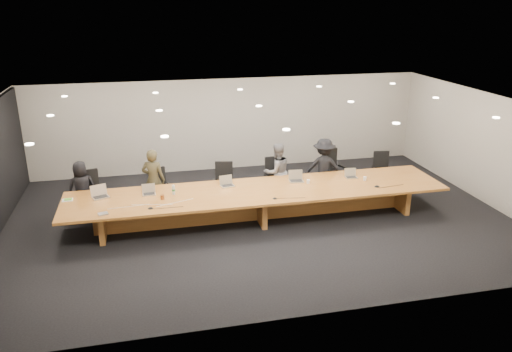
{
  "coord_description": "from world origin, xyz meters",
  "views": [
    {
      "loc": [
        -2.51,
        -10.74,
        5.02
      ],
      "look_at": [
        0.0,
        0.3,
        1.0
      ],
      "focal_mm": 35.0,
      "sensor_mm": 36.0,
      "label": 1
    }
  ],
  "objects_px": {
    "person_b": "(153,180)",
    "water_bottle": "(174,190)",
    "paper_cup_far": "(365,179)",
    "chair_right": "(334,171)",
    "amber_mug": "(162,197)",
    "person_d": "(323,167)",
    "mic_center": "(275,198)",
    "chair_left": "(160,188)",
    "chair_far_right": "(382,170)",
    "chair_mid_left": "(224,183)",
    "laptop_b": "(149,190)",
    "laptop_d": "(297,176)",
    "laptop_c": "(227,181)",
    "laptop_a": "(100,192)",
    "chair_mid_right": "(275,178)",
    "chair_far_left": "(92,193)",
    "mic_left": "(150,208)",
    "mic_right": "(377,186)",
    "paper_cup_near": "(308,182)",
    "conference_table": "(259,199)",
    "laptop_e": "(352,173)",
    "av_box": "(103,214)",
    "person_c": "(277,172)"
  },
  "relations": [
    {
      "from": "person_d",
      "to": "av_box",
      "type": "xyz_separation_m",
      "value": [
        -5.56,
        -1.8,
        -0.02
      ]
    },
    {
      "from": "chair_left",
      "to": "laptop_a",
      "type": "xyz_separation_m",
      "value": [
        -1.36,
        -0.95,
        0.38
      ]
    },
    {
      "from": "laptop_b",
      "to": "mic_left",
      "type": "xyz_separation_m",
      "value": [
        0.01,
        -0.84,
        -0.1
      ]
    },
    {
      "from": "person_d",
      "to": "chair_left",
      "type": "bearing_deg",
      "value": 14.05
    },
    {
      "from": "conference_table",
      "to": "laptop_e",
      "type": "relative_size",
      "value": 30.71
    },
    {
      "from": "chair_mid_left",
      "to": "laptop_a",
      "type": "height_order",
      "value": "chair_mid_left"
    },
    {
      "from": "chair_far_right",
      "to": "laptop_c",
      "type": "xyz_separation_m",
      "value": [
        -4.53,
        -0.89,
        0.36
      ]
    },
    {
      "from": "chair_mid_right",
      "to": "laptop_c",
      "type": "xyz_separation_m",
      "value": [
        -1.44,
        -0.89,
        0.33
      ]
    },
    {
      "from": "paper_cup_near",
      "to": "mic_left",
      "type": "bearing_deg",
      "value": -169.26
    },
    {
      "from": "paper_cup_near",
      "to": "paper_cup_far",
      "type": "relative_size",
      "value": 0.98
    },
    {
      "from": "chair_far_left",
      "to": "laptop_b",
      "type": "xyz_separation_m",
      "value": [
        1.37,
        -0.9,
        0.31
      ]
    },
    {
      "from": "conference_table",
      "to": "laptop_b",
      "type": "relative_size",
      "value": 29.9
    },
    {
      "from": "chair_far_right",
      "to": "laptop_a",
      "type": "bearing_deg",
      "value": -162.4
    },
    {
      "from": "chair_mid_left",
      "to": "av_box",
      "type": "xyz_separation_m",
      "value": [
        -2.87,
        -1.85,
        0.22
      ]
    },
    {
      "from": "laptop_b",
      "to": "mic_left",
      "type": "height_order",
      "value": "laptop_b"
    },
    {
      "from": "chair_left",
      "to": "mic_left",
      "type": "relative_size",
      "value": 8.37
    },
    {
      "from": "chair_mid_right",
      "to": "laptop_d",
      "type": "relative_size",
      "value": 3.12
    },
    {
      "from": "person_b",
      "to": "laptop_c",
      "type": "relative_size",
      "value": 4.92
    },
    {
      "from": "laptop_d",
      "to": "chair_far_right",
      "type": "bearing_deg",
      "value": 24.04
    },
    {
      "from": "laptop_a",
      "to": "amber_mug",
      "type": "xyz_separation_m",
      "value": [
        1.37,
        -0.42,
        -0.09
      ]
    },
    {
      "from": "water_bottle",
      "to": "amber_mug",
      "type": "bearing_deg",
      "value": -136.86
    },
    {
      "from": "laptop_b",
      "to": "laptop_a",
      "type": "bearing_deg",
      "value": 175.13
    },
    {
      "from": "person_b",
      "to": "laptop_a",
      "type": "xyz_separation_m",
      "value": [
        -1.21,
        -0.81,
        0.1
      ]
    },
    {
      "from": "person_b",
      "to": "water_bottle",
      "type": "bearing_deg",
      "value": 133.01
    },
    {
      "from": "chair_far_left",
      "to": "laptop_a",
      "type": "xyz_separation_m",
      "value": [
        0.29,
        -0.85,
        0.33
      ]
    },
    {
      "from": "person_b",
      "to": "mic_right",
      "type": "height_order",
      "value": "person_b"
    },
    {
      "from": "chair_far_left",
      "to": "paper_cup_far",
      "type": "height_order",
      "value": "chair_far_left"
    },
    {
      "from": "chair_right",
      "to": "laptop_c",
      "type": "distance_m",
      "value": 3.26
    },
    {
      "from": "chair_far_left",
      "to": "mic_center",
      "type": "bearing_deg",
      "value": -38.19
    },
    {
      "from": "paper_cup_near",
      "to": "mic_center",
      "type": "relative_size",
      "value": 0.91
    },
    {
      "from": "chair_right",
      "to": "mic_center",
      "type": "height_order",
      "value": "chair_right"
    },
    {
      "from": "amber_mug",
      "to": "mic_center",
      "type": "distance_m",
      "value": 2.55
    },
    {
      "from": "person_d",
      "to": "laptop_a",
      "type": "relative_size",
      "value": 4.34
    },
    {
      "from": "person_d",
      "to": "paper_cup_far",
      "type": "bearing_deg",
      "value": 138.28
    },
    {
      "from": "laptop_a",
      "to": "amber_mug",
      "type": "height_order",
      "value": "laptop_a"
    },
    {
      "from": "chair_far_left",
      "to": "laptop_a",
      "type": "distance_m",
      "value": 0.96
    },
    {
      "from": "person_d",
      "to": "mic_center",
      "type": "relative_size",
      "value": 14.74
    },
    {
      "from": "laptop_b",
      "to": "chair_left",
      "type": "bearing_deg",
      "value": 71.88
    },
    {
      "from": "chair_left",
      "to": "person_b",
      "type": "bearing_deg",
      "value": -153.82
    },
    {
      "from": "chair_left",
      "to": "chair_far_right",
      "type": "height_order",
      "value": "chair_far_right"
    },
    {
      "from": "mic_center",
      "to": "chair_far_right",
      "type": "bearing_deg",
      "value": 27.91
    },
    {
      "from": "laptop_b",
      "to": "paper_cup_near",
      "type": "bearing_deg",
      "value": -4.13
    },
    {
      "from": "chair_mid_left",
      "to": "laptop_b",
      "type": "bearing_deg",
      "value": -142.53
    },
    {
      "from": "conference_table",
      "to": "mic_center",
      "type": "height_order",
      "value": "mic_center"
    },
    {
      "from": "laptop_a",
      "to": "laptop_e",
      "type": "distance_m",
      "value": 6.11
    },
    {
      "from": "laptop_d",
      "to": "water_bottle",
      "type": "distance_m",
      "value": 3.04
    },
    {
      "from": "laptop_b",
      "to": "water_bottle",
      "type": "bearing_deg",
      "value": -14.03
    },
    {
      "from": "chair_mid_right",
      "to": "person_c",
      "type": "distance_m",
      "value": 0.29
    },
    {
      "from": "conference_table",
      "to": "chair_mid_left",
      "type": "height_order",
      "value": "chair_mid_left"
    },
    {
      "from": "paper_cup_far",
      "to": "chair_right",
      "type": "bearing_deg",
      "value": 103.01
    }
  ]
}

